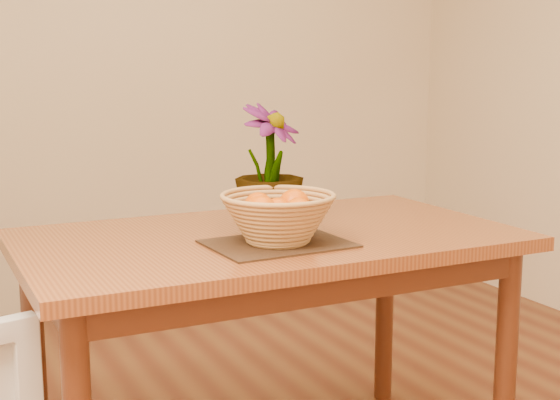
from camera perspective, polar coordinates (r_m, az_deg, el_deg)
name	(u,v)px	position (r m, az deg, el deg)	size (l,w,h in m)	color
wall_back	(101,39)	(4.04, -12.93, 11.39)	(4.00, 0.02, 2.70)	beige
table	(268,263)	(2.26, -0.86, -4.60)	(1.40, 0.80, 0.75)	brown
placemat	(278,244)	(2.09, -0.14, -3.22)	(0.37, 0.27, 0.01)	#3A2415
wicker_basket	(278,220)	(2.08, -0.15, -1.47)	(0.31, 0.31, 0.13)	tan
orange_pile	(278,209)	(2.07, -0.15, -0.65)	(0.21, 0.20, 0.08)	#E75B03
potted_plant	(269,166)	(2.30, -0.79, 2.50)	(0.20, 0.20, 0.36)	#194D16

